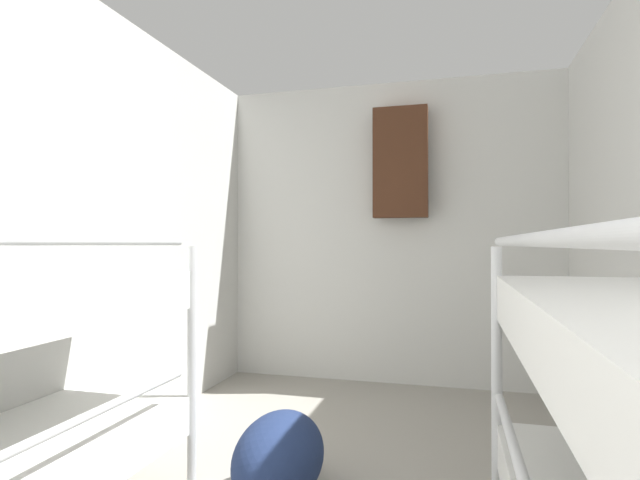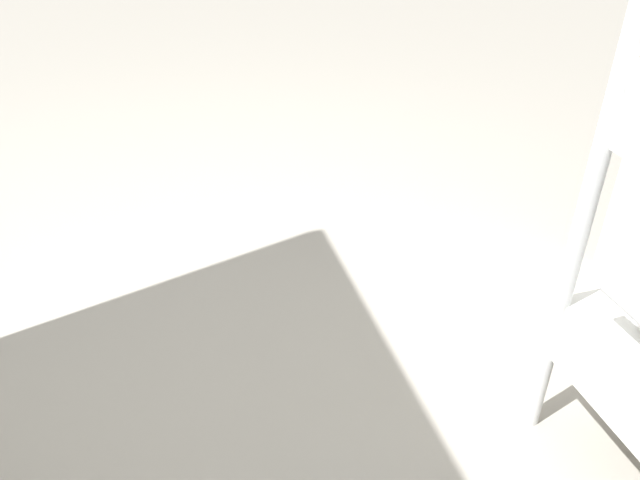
# 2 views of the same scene
# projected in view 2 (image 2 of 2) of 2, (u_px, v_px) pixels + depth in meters

# --- Properties ---
(ground_plane) EXTENTS (20.00, 20.00, 0.00)m
(ground_plane) POSITION_uv_depth(u_px,v_px,m) (253.00, 339.00, 2.10)
(ground_plane) COLOR gray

